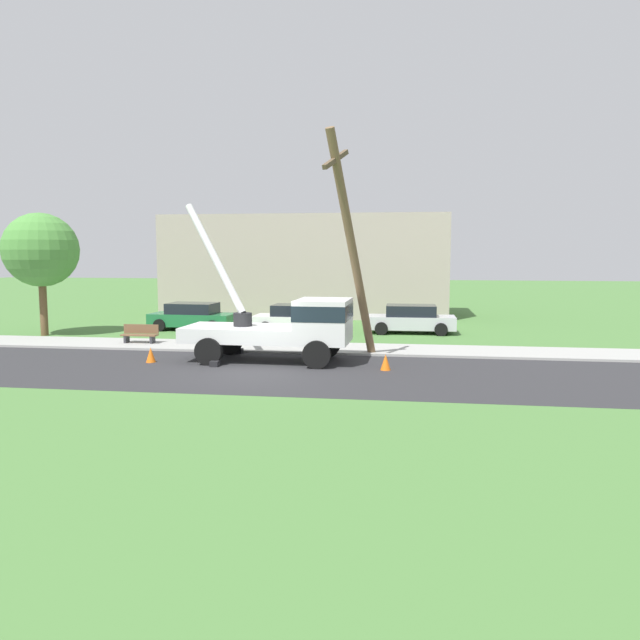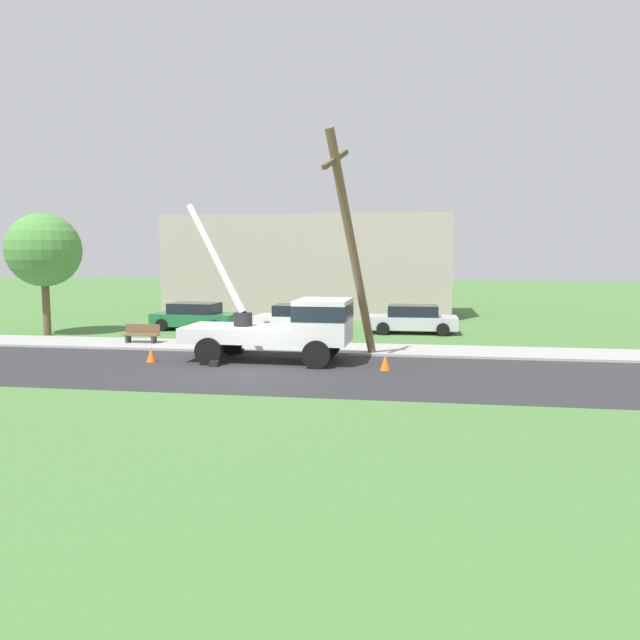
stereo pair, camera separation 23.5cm
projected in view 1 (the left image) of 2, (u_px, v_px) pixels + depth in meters
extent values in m
plane|color=#477538|center=(312.00, 328.00, 32.85)|extent=(120.00, 120.00, 0.00)
cube|color=#2B2B2D|center=(257.00, 371.00, 21.05)|extent=(80.00, 7.21, 0.01)
cube|color=#9E9E99|center=(286.00, 347.00, 25.97)|extent=(80.00, 2.81, 0.10)
cube|color=silver|center=(242.00, 333.00, 23.08)|extent=(4.36, 2.50, 0.55)
cube|color=silver|center=(323.00, 321.00, 22.50)|extent=(1.96, 2.44, 1.60)
cube|color=#19232D|center=(323.00, 311.00, 22.46)|extent=(1.98, 2.46, 0.56)
cylinder|color=black|center=(243.00, 319.00, 23.02)|extent=(0.70, 0.70, 0.50)
cylinder|color=silver|center=(215.00, 258.00, 23.62)|extent=(2.86, 1.72, 4.26)
cube|color=black|center=(215.00, 364.00, 21.86)|extent=(0.31, 0.31, 0.20)
cube|color=black|center=(239.00, 351.00, 24.70)|extent=(0.31, 0.31, 0.20)
cylinder|color=black|center=(317.00, 355.00, 21.45)|extent=(1.00, 0.30, 1.00)
cylinder|color=black|center=(327.00, 344.00, 23.80)|extent=(1.00, 0.30, 1.00)
cylinder|color=black|center=(209.00, 351.00, 22.11)|extent=(1.00, 0.30, 1.00)
cylinder|color=black|center=(229.00, 342.00, 24.46)|extent=(1.00, 0.30, 1.00)
cylinder|color=brown|center=(353.00, 251.00, 22.48)|extent=(1.67, 3.84, 8.34)
cube|color=brown|center=(336.00, 159.00, 20.91)|extent=(0.74, 1.66, 0.88)
cone|color=orange|center=(386.00, 362.00, 21.19)|extent=(0.36, 0.36, 0.56)
cone|color=orange|center=(151.00, 355.00, 22.70)|extent=(0.36, 0.36, 0.56)
cube|color=#1E6638|center=(193.00, 320.00, 32.18)|extent=(4.50, 2.06, 0.65)
cube|color=black|center=(193.00, 308.00, 32.12)|extent=(2.56, 1.80, 0.55)
cylinder|color=black|center=(212.00, 327.00, 31.04)|extent=(0.64, 0.22, 0.64)
cylinder|color=black|center=(225.00, 323.00, 32.79)|extent=(0.64, 0.22, 0.64)
cylinder|color=black|center=(160.00, 325.00, 31.63)|extent=(0.64, 0.22, 0.64)
cylinder|color=black|center=(175.00, 321.00, 33.38)|extent=(0.64, 0.22, 0.64)
cube|color=silver|center=(298.00, 322.00, 31.12)|extent=(4.44, 1.91, 0.65)
cube|color=black|center=(298.00, 310.00, 31.06)|extent=(2.51, 1.72, 0.55)
cylinder|color=black|center=(323.00, 329.00, 30.02)|extent=(0.64, 0.22, 0.64)
cylinder|color=black|center=(328.00, 325.00, 31.78)|extent=(0.64, 0.22, 0.64)
cylinder|color=black|center=(265.00, 328.00, 30.51)|extent=(0.64, 0.22, 0.64)
cylinder|color=black|center=(274.00, 324.00, 32.28)|extent=(0.64, 0.22, 0.64)
cube|color=#B7B7BF|center=(411.00, 322.00, 30.90)|extent=(4.43, 1.86, 0.65)
cube|color=black|center=(411.00, 310.00, 30.84)|extent=(2.49, 1.69, 0.55)
cylinder|color=black|center=(441.00, 329.00, 29.85)|extent=(0.64, 0.22, 0.64)
cylinder|color=black|center=(439.00, 325.00, 31.63)|extent=(0.64, 0.22, 0.64)
cylinder|color=black|center=(381.00, 329.00, 30.23)|extent=(0.64, 0.22, 0.64)
cylinder|color=black|center=(382.00, 324.00, 32.01)|extent=(0.64, 0.22, 0.64)
cube|color=brown|center=(139.00, 335.00, 26.87)|extent=(1.60, 0.44, 0.06)
cube|color=brown|center=(141.00, 329.00, 27.04)|extent=(1.60, 0.06, 0.40)
cube|color=#333338|center=(127.00, 340.00, 26.98)|extent=(0.10, 0.40, 0.45)
cube|color=#333338|center=(153.00, 340.00, 26.81)|extent=(0.10, 0.40, 0.45)
cylinder|color=brown|center=(43.00, 296.00, 29.87)|extent=(0.36, 0.36, 3.91)
sphere|color=#4C8C3D|center=(41.00, 250.00, 29.62)|extent=(3.57, 3.57, 3.57)
cube|color=#A5998C|center=(307.00, 266.00, 39.93)|extent=(18.00, 6.00, 6.40)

